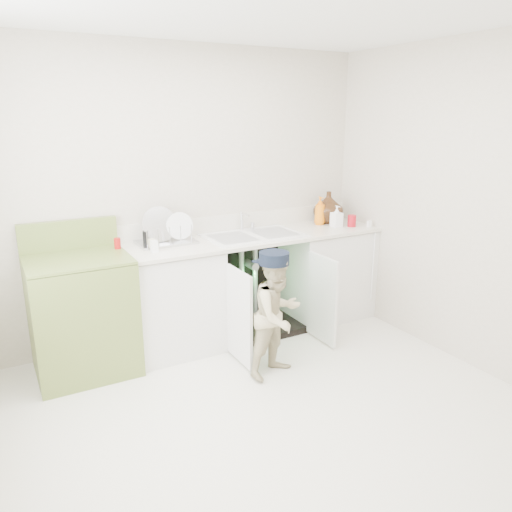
{
  "coord_description": "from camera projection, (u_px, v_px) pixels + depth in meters",
  "views": [
    {
      "loc": [
        -1.49,
        -2.55,
        1.93
      ],
      "look_at": [
        0.3,
        0.7,
        0.87
      ],
      "focal_mm": 35.0,
      "sensor_mm": 36.0,
      "label": 1
    }
  ],
  "objects": [
    {
      "name": "ground",
      "position": [
        267.0,
        411.0,
        3.37
      ],
      "size": [
        3.5,
        3.5,
        0.0
      ],
      "primitive_type": "plane",
      "color": "silver",
      "rests_on": "ground"
    },
    {
      "name": "room_shell",
      "position": [
        268.0,
        230.0,
        3.03
      ],
      "size": [
        6.0,
        5.5,
        1.26
      ],
      "color": "beige",
      "rests_on": "ground"
    },
    {
      "name": "counter_run",
      "position": [
        255.0,
        281.0,
        4.53
      ],
      "size": [
        2.44,
        1.02,
        1.2
      ],
      "color": "silver",
      "rests_on": "ground"
    },
    {
      "name": "avocado_stove",
      "position": [
        82.0,
        313.0,
        3.8
      ],
      "size": [
        0.74,
        0.65,
        1.14
      ],
      "color": "olive",
      "rests_on": "ground"
    },
    {
      "name": "repair_worker",
      "position": [
        278.0,
        314.0,
        3.74
      ],
      "size": [
        0.56,
        0.69,
        0.97
      ],
      "rotation": [
        0.0,
        0.0,
        0.3
      ],
      "color": "beige",
      "rests_on": "ground"
    }
  ]
}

